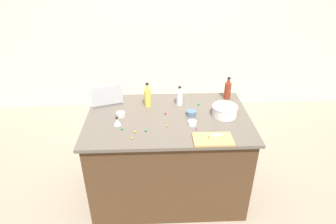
% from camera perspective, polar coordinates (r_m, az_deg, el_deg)
% --- Properties ---
extents(ground_plane, '(12.00, 12.00, 0.00)m').
position_cam_1_polar(ground_plane, '(3.24, 0.00, -14.77)').
color(ground_plane, gray).
extents(wall_back, '(8.00, 0.10, 2.60)m').
position_cam_1_polar(wall_back, '(4.42, -1.14, 16.98)').
color(wall_back, beige).
rests_on(wall_back, ground).
extents(island_counter, '(1.51, 0.97, 0.90)m').
position_cam_1_polar(island_counter, '(2.94, 0.00, -8.47)').
color(island_counter, '#4C331E').
rests_on(island_counter, ground).
extents(laptop, '(0.36, 0.31, 0.22)m').
position_cam_1_polar(laptop, '(2.97, -11.96, 2.57)').
color(laptop, '#B7B7BC').
rests_on(laptop, island_counter).
extents(mixing_bowl_large, '(0.23, 0.23, 0.10)m').
position_cam_1_polar(mixing_bowl_large, '(2.73, 11.07, 0.26)').
color(mixing_bowl_large, white).
rests_on(mixing_bowl_large, island_counter).
extents(bottle_soy, '(0.07, 0.07, 0.23)m').
position_cam_1_polar(bottle_soy, '(3.04, 11.60, 4.22)').
color(bottle_soy, maroon).
rests_on(bottle_soy, island_counter).
extents(bottle_oil, '(0.07, 0.07, 0.24)m').
position_cam_1_polar(bottle_oil, '(2.83, -4.03, 2.93)').
color(bottle_oil, '#DBC64C').
rests_on(bottle_oil, island_counter).
extents(bottle_vinegar, '(0.06, 0.06, 0.20)m').
position_cam_1_polar(bottle_vinegar, '(2.86, 2.27, 2.83)').
color(bottle_vinegar, white).
rests_on(bottle_vinegar, island_counter).
extents(cutting_board, '(0.32, 0.19, 0.02)m').
position_cam_1_polar(cutting_board, '(2.39, 8.79, -5.32)').
color(cutting_board, tan).
rests_on(cutting_board, island_counter).
extents(butter_stick_left, '(0.11, 0.05, 0.04)m').
position_cam_1_polar(butter_stick_left, '(2.38, 9.35, -4.77)').
color(butter_stick_left, '#F4E58C').
rests_on(butter_stick_left, cutting_board).
extents(ramekin_small, '(0.09, 0.09, 0.05)m').
position_cam_1_polar(ramekin_small, '(2.71, 4.58, -0.19)').
color(ramekin_small, slate).
rests_on(ramekin_small, island_counter).
extents(ramekin_medium, '(0.08, 0.08, 0.04)m').
position_cam_1_polar(ramekin_medium, '(2.72, -9.26, -0.46)').
color(ramekin_medium, beige).
rests_on(ramekin_medium, island_counter).
extents(ramekin_wide, '(0.08, 0.08, 0.04)m').
position_cam_1_polar(ramekin_wide, '(2.57, 4.74, -2.15)').
color(ramekin_wide, white).
rests_on(ramekin_wide, island_counter).
extents(kitchen_timer, '(0.07, 0.07, 0.08)m').
position_cam_1_polar(kitchen_timer, '(2.59, -9.94, -1.81)').
color(kitchen_timer, '#B2B2B7').
rests_on(kitchen_timer, island_counter).
extents(candy_0, '(0.02, 0.02, 0.02)m').
position_cam_1_polar(candy_0, '(2.72, -0.49, -0.26)').
color(candy_0, red).
rests_on(candy_0, island_counter).
extents(candy_1, '(0.02, 0.02, 0.02)m').
position_cam_1_polar(candy_1, '(2.40, -7.11, -5.07)').
color(candy_1, yellow).
rests_on(candy_1, island_counter).
extents(candy_2, '(0.02, 0.02, 0.02)m').
position_cam_1_polar(candy_2, '(2.90, 6.00, 1.54)').
color(candy_2, green).
rests_on(candy_2, island_counter).
extents(candy_3, '(0.01, 0.01, 0.01)m').
position_cam_1_polar(candy_3, '(2.54, -0.08, -2.68)').
color(candy_3, yellow).
rests_on(candy_3, island_counter).
extents(candy_4, '(0.02, 0.02, 0.02)m').
position_cam_1_polar(candy_4, '(2.51, 5.57, -3.27)').
color(candy_4, '#CC3399').
rests_on(candy_4, island_counter).
extents(candy_5, '(0.02, 0.02, 0.02)m').
position_cam_1_polar(candy_5, '(2.53, -8.98, -3.24)').
color(candy_5, green).
rests_on(candy_5, island_counter).
extents(candy_6, '(0.02, 0.02, 0.02)m').
position_cam_1_polar(candy_6, '(2.47, -6.55, -3.87)').
color(candy_6, yellow).
rests_on(candy_6, island_counter).
extents(candy_7, '(0.02, 0.02, 0.02)m').
position_cam_1_polar(candy_7, '(2.48, -4.38, -3.61)').
color(candy_7, green).
rests_on(candy_7, island_counter).
extents(candy_8, '(0.02, 0.02, 0.02)m').
position_cam_1_polar(candy_8, '(2.95, -11.37, 1.60)').
color(candy_8, orange).
rests_on(candy_8, island_counter).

